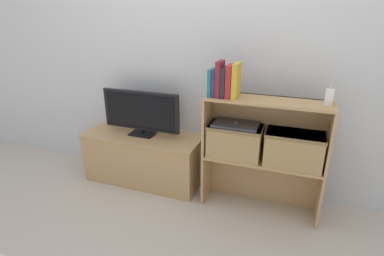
{
  "coord_description": "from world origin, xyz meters",
  "views": [
    {
      "loc": [
        0.77,
        -1.99,
        1.5
      ],
      "look_at": [
        0.0,
        0.13,
        0.62
      ],
      "focal_mm": 28.0,
      "sensor_mm": 36.0,
      "label": 1
    }
  ],
  "objects_px": {
    "book_teal": "(212,82)",
    "storage_basket_left": "(235,140)",
    "tv": "(141,112)",
    "baby_monitor": "(329,97)",
    "laptop": "(236,124)",
    "book_crimson": "(230,81)",
    "tv_stand": "(144,158)",
    "book_mustard": "(236,81)",
    "book_navy": "(215,83)",
    "book_charcoal": "(225,82)",
    "storage_basket_right": "(294,148)",
    "book_maroon": "(220,79)"
  },
  "relations": [
    {
      "from": "book_teal",
      "to": "storage_basket_left",
      "type": "distance_m",
      "value": 0.48
    },
    {
      "from": "tv",
      "to": "baby_monitor",
      "type": "xyz_separation_m",
      "value": [
        1.47,
        -0.07,
        0.29
      ]
    },
    {
      "from": "laptop",
      "to": "tv",
      "type": "bearing_deg",
      "value": 174.52
    },
    {
      "from": "book_teal",
      "to": "laptop",
      "type": "height_order",
      "value": "book_teal"
    },
    {
      "from": "book_crimson",
      "to": "laptop",
      "type": "bearing_deg",
      "value": 14.88
    },
    {
      "from": "tv_stand",
      "to": "book_mustard",
      "type": "relative_size",
      "value": 4.3
    },
    {
      "from": "book_navy",
      "to": "storage_basket_left",
      "type": "xyz_separation_m",
      "value": [
        0.17,
        0.01,
        -0.44
      ]
    },
    {
      "from": "book_charcoal",
      "to": "storage_basket_left",
      "type": "distance_m",
      "value": 0.46
    },
    {
      "from": "tv_stand",
      "to": "book_navy",
      "type": "distance_m",
      "value": 1.05
    },
    {
      "from": "book_crimson",
      "to": "storage_basket_left",
      "type": "height_order",
      "value": "book_crimson"
    },
    {
      "from": "storage_basket_right",
      "to": "laptop",
      "type": "xyz_separation_m",
      "value": [
        -0.43,
        -0.0,
        0.13
      ]
    },
    {
      "from": "book_charcoal",
      "to": "laptop",
      "type": "height_order",
      "value": "book_charcoal"
    },
    {
      "from": "tv_stand",
      "to": "tv",
      "type": "relative_size",
      "value": 1.5
    },
    {
      "from": "book_charcoal",
      "to": "baby_monitor",
      "type": "distance_m",
      "value": 0.71
    },
    {
      "from": "baby_monitor",
      "to": "book_teal",
      "type": "bearing_deg",
      "value": -177.87
    },
    {
      "from": "baby_monitor",
      "to": "storage_basket_left",
      "type": "height_order",
      "value": "baby_monitor"
    },
    {
      "from": "tv_stand",
      "to": "laptop",
      "type": "height_order",
      "value": "laptop"
    },
    {
      "from": "book_maroon",
      "to": "baby_monitor",
      "type": "xyz_separation_m",
      "value": [
        0.74,
        0.03,
        -0.07
      ]
    },
    {
      "from": "storage_basket_left",
      "to": "storage_basket_right",
      "type": "xyz_separation_m",
      "value": [
        0.43,
        0.0,
        0.0
      ]
    },
    {
      "from": "tv_stand",
      "to": "laptop",
      "type": "distance_m",
      "value": 0.98
    },
    {
      "from": "book_navy",
      "to": "book_charcoal",
      "type": "height_order",
      "value": "book_charcoal"
    },
    {
      "from": "tv_stand",
      "to": "book_maroon",
      "type": "bearing_deg",
      "value": -7.76
    },
    {
      "from": "tv_stand",
      "to": "book_mustard",
      "type": "height_order",
      "value": "book_mustard"
    },
    {
      "from": "storage_basket_right",
      "to": "book_mustard",
      "type": "bearing_deg",
      "value": -178.08
    },
    {
      "from": "tv_stand",
      "to": "tv",
      "type": "height_order",
      "value": "tv"
    },
    {
      "from": "tv_stand",
      "to": "book_maroon",
      "type": "height_order",
      "value": "book_maroon"
    },
    {
      "from": "book_teal",
      "to": "book_crimson",
      "type": "relative_size",
      "value": 0.85
    },
    {
      "from": "storage_basket_right",
      "to": "baby_monitor",
      "type": "bearing_deg",
      "value": 4.85
    },
    {
      "from": "book_navy",
      "to": "storage_basket_right",
      "type": "relative_size",
      "value": 0.49
    },
    {
      "from": "book_mustard",
      "to": "storage_basket_right",
      "type": "distance_m",
      "value": 0.64
    },
    {
      "from": "book_charcoal",
      "to": "book_crimson",
      "type": "height_order",
      "value": "book_crimson"
    },
    {
      "from": "baby_monitor",
      "to": "book_mustard",
      "type": "bearing_deg",
      "value": -177.24
    },
    {
      "from": "storage_basket_left",
      "to": "book_charcoal",
      "type": "bearing_deg",
      "value": -171.08
    },
    {
      "from": "book_mustard",
      "to": "laptop",
      "type": "xyz_separation_m",
      "value": [
        0.01,
        0.01,
        -0.34
      ]
    },
    {
      "from": "book_navy",
      "to": "laptop",
      "type": "height_order",
      "value": "book_navy"
    },
    {
      "from": "storage_basket_left",
      "to": "laptop",
      "type": "relative_size",
      "value": 1.21
    },
    {
      "from": "tv_stand",
      "to": "storage_basket_right",
      "type": "relative_size",
      "value": 2.61
    },
    {
      "from": "tv",
      "to": "baby_monitor",
      "type": "relative_size",
      "value": 5.12
    },
    {
      "from": "book_charcoal",
      "to": "tv",
      "type": "bearing_deg",
      "value": 172.74
    },
    {
      "from": "book_maroon",
      "to": "storage_basket_right",
      "type": "xyz_separation_m",
      "value": [
        0.57,
        0.01,
        -0.47
      ]
    },
    {
      "from": "book_teal",
      "to": "book_crimson",
      "type": "bearing_deg",
      "value": 0.0
    },
    {
      "from": "book_teal",
      "to": "storage_basket_right",
      "type": "relative_size",
      "value": 0.48
    },
    {
      "from": "tv_stand",
      "to": "book_crimson",
      "type": "bearing_deg",
      "value": -7.03
    },
    {
      "from": "tv_stand",
      "to": "book_charcoal",
      "type": "distance_m",
      "value": 1.1
    },
    {
      "from": "storage_basket_left",
      "to": "laptop",
      "type": "xyz_separation_m",
      "value": [
        0.0,
        -0.0,
        0.13
      ]
    },
    {
      "from": "storage_basket_left",
      "to": "book_mustard",
      "type": "bearing_deg",
      "value": -127.97
    },
    {
      "from": "book_maroon",
      "to": "book_crimson",
      "type": "xyz_separation_m",
      "value": [
        0.08,
        0.0,
        -0.01
      ]
    },
    {
      "from": "book_maroon",
      "to": "tv",
      "type": "bearing_deg",
      "value": 172.36
    },
    {
      "from": "book_teal",
      "to": "storage_basket_right",
      "type": "height_order",
      "value": "book_teal"
    },
    {
      "from": "tv_stand",
      "to": "book_navy",
      "type": "xyz_separation_m",
      "value": [
        0.69,
        -0.1,
        0.78
      ]
    }
  ]
}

